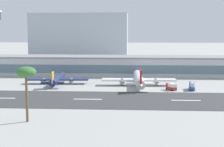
% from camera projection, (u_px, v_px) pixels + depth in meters
% --- Properties ---
extents(ground_plane, '(1400.00, 1400.00, 0.00)m').
position_uv_depth(ground_plane, '(93.00, 97.00, 147.77)').
color(ground_plane, '#9E9E99').
extents(runway_strip, '(800.00, 36.93, 0.08)m').
position_uv_depth(runway_strip, '(92.00, 99.00, 143.43)').
color(runway_strip, '#38383A').
rests_on(runway_strip, ground_plane).
extents(runway_centreline_dash_3, '(12.00, 1.20, 0.01)m').
position_uv_depth(runway_centreline_dash_3, '(1.00, 98.00, 145.81)').
color(runway_centreline_dash_3, white).
rests_on(runway_centreline_dash_3, runway_strip).
extents(runway_centreline_dash_4, '(12.00, 1.20, 0.01)m').
position_uv_depth(runway_centreline_dash_4, '(88.00, 99.00, 143.54)').
color(runway_centreline_dash_4, white).
rests_on(runway_centreline_dash_4, runway_strip).
extents(runway_centreline_dash_5, '(12.00, 1.20, 0.01)m').
position_uv_depth(runway_centreline_dash_5, '(186.00, 100.00, 141.03)').
color(runway_centreline_dash_5, white).
rests_on(runway_centreline_dash_5, runway_strip).
extents(terminal_building, '(184.18, 25.73, 12.26)m').
position_uv_depth(terminal_building, '(107.00, 65.00, 223.25)').
color(terminal_building, '#B7BABC').
rests_on(terminal_building, ground_plane).
extents(distant_hotel_block, '(97.45, 38.25, 46.06)m').
position_uv_depth(distant_hotel_block, '(80.00, 36.00, 352.55)').
color(distant_hotel_block, '#A8B2BC').
rests_on(distant_hotel_block, ground_plane).
extents(airliner_gold_tail_gate_0, '(33.65, 39.84, 8.31)m').
position_uv_depth(airliner_gold_tail_gate_0, '(57.00, 79.00, 184.95)').
color(airliner_gold_tail_gate_0, navy).
rests_on(airliner_gold_tail_gate_0, ground_plane).
extents(airliner_red_tail_gate_1, '(38.98, 49.63, 10.35)m').
position_uv_depth(airliner_red_tail_gate_1, '(139.00, 79.00, 179.27)').
color(airliner_red_tail_gate_1, white).
rests_on(airliner_red_tail_gate_1, ground_plane).
extents(service_fuel_truck_0, '(3.86, 8.79, 3.95)m').
position_uv_depth(service_fuel_truck_0, '(192.00, 86.00, 166.44)').
color(service_fuel_truck_0, '#23569E').
rests_on(service_fuel_truck_0, ground_plane).
extents(service_box_truck_1, '(5.03, 6.41, 3.25)m').
position_uv_depth(service_box_truck_1, '(171.00, 86.00, 165.88)').
color(service_box_truck_1, '#B2231E').
rests_on(service_box_truck_1, ground_plane).
extents(palm_tree_0, '(6.21, 6.21, 17.51)m').
position_uv_depth(palm_tree_0, '(26.00, 74.00, 106.52)').
color(palm_tree_0, brown).
rests_on(palm_tree_0, ground_plane).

